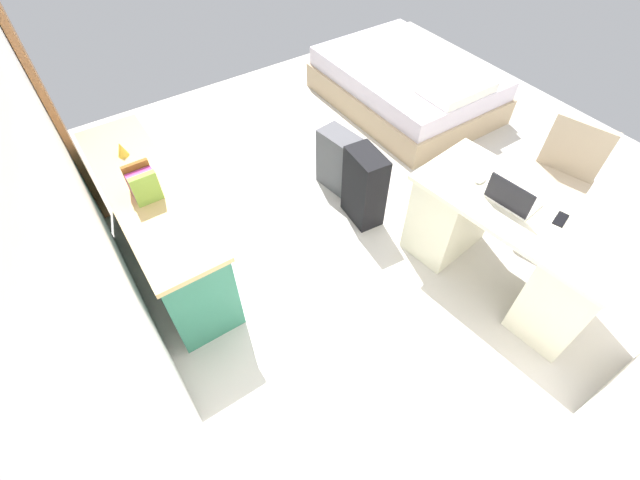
{
  "coord_description": "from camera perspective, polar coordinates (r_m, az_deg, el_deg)",
  "views": [
    {
      "loc": [
        -2.04,
        2.1,
        2.76
      ],
      "look_at": [
        -0.5,
        1.06,
        0.6
      ],
      "focal_mm": 24.38,
      "sensor_mm": 36.0,
      "label": 1
    }
  ],
  "objects": [
    {
      "name": "figurine_small",
      "position": [
        3.52,
        -24.63,
        10.77
      ],
      "size": [
        0.08,
        0.08,
        0.11
      ],
      "primitive_type": "cone",
      "color": "gold",
      "rests_on": "credenza"
    },
    {
      "name": "ground_plane",
      "position": [
        4.02,
        8.58,
        5.23
      ],
      "size": [
        5.49,
        5.49,
        0.0
      ],
      "primitive_type": "plane",
      "color": "beige"
    },
    {
      "name": "laptop",
      "position": [
        3.09,
        23.85,
        5.03
      ],
      "size": [
        0.33,
        0.26,
        0.21
      ],
      "color": "silver",
      "rests_on": "desk"
    },
    {
      "name": "cell_phone_near_laptop",
      "position": [
        3.15,
        29.05,
        2.4
      ],
      "size": [
        0.1,
        0.15,
        0.01
      ],
      "primitive_type": "cube",
      "rotation": [
        0.0,
        0.0,
        0.29
      ],
      "color": "black",
      "rests_on": "desk"
    },
    {
      "name": "computer_mouse",
      "position": [
        3.21,
        20.31,
        7.47
      ],
      "size": [
        0.07,
        0.11,
        0.03
      ],
      "primitive_type": "ellipsoid",
      "rotation": [
        0.0,
        0.0,
        0.12
      ],
      "color": "white",
      "rests_on": "desk"
    },
    {
      "name": "desk",
      "position": [
        3.37,
        23.36,
        -0.55
      ],
      "size": [
        1.51,
        0.83,
        0.76
      ],
      "color": "beige",
      "rests_on": "ground_plane"
    },
    {
      "name": "suitcase_spare_grey",
      "position": [
        3.96,
        2.41,
        10.37
      ],
      "size": [
        0.39,
        0.27,
        0.56
      ],
      "primitive_type": "cube",
      "rotation": [
        0.0,
        0.0,
        0.13
      ],
      "color": "#4C4C51",
      "rests_on": "ground_plane"
    },
    {
      "name": "suitcase_black",
      "position": [
        3.63,
        5.83,
        6.92
      ],
      "size": [
        0.38,
        0.25,
        0.67
      ],
      "primitive_type": "cube",
      "rotation": [
        0.0,
        0.0,
        -0.1
      ],
      "color": "black",
      "rests_on": "ground_plane"
    },
    {
      "name": "credenza",
      "position": [
        3.46,
        -20.41,
        1.91
      ],
      "size": [
        1.8,
        0.48,
        0.76
      ],
      "color": "#2D7056",
      "rests_on": "ground_plane"
    },
    {
      "name": "bed",
      "position": [
        5.2,
        11.32,
        19.36
      ],
      "size": [
        1.9,
        1.4,
        0.58
      ],
      "color": "tan",
      "rests_on": "ground_plane"
    },
    {
      "name": "office_chair",
      "position": [
        3.95,
        28.27,
        6.15
      ],
      "size": [
        0.56,
        0.56,
        0.94
      ],
      "color": "black",
      "rests_on": "ground_plane"
    },
    {
      "name": "wall_back",
      "position": [
        2.44,
        -31.58,
        8.25
      ],
      "size": [
        4.38,
        0.1,
        2.86
      ],
      "primitive_type": "cube",
      "color": "white",
      "rests_on": "ground_plane"
    },
    {
      "name": "door_wooden",
      "position": [
        4.08,
        -32.77,
        16.36
      ],
      "size": [
        0.88,
        0.05,
        2.04
      ],
      "primitive_type": "cube",
      "color": "#936038",
      "rests_on": "ground_plane"
    },
    {
      "name": "book_row",
      "position": [
        3.08,
        -22.29,
        7.02
      ],
      "size": [
        0.2,
        0.17,
        0.24
      ],
      "color": "#7AA23B",
      "rests_on": "credenza"
    }
  ]
}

